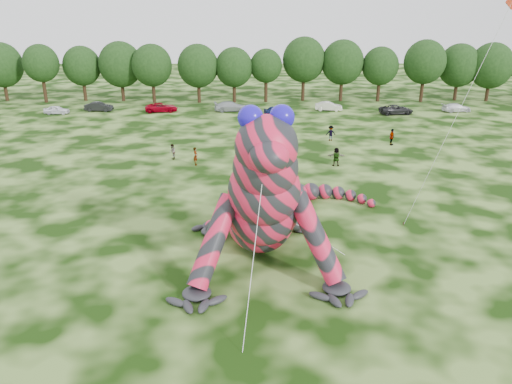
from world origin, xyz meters
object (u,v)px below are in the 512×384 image
object	(u,v)px
tree_6	(153,74)
tree_15	(490,72)
car_3	(231,106)
car_6	(396,110)
tree_10	(304,69)
car_4	(277,110)
tree_2	(3,72)
spectator_0	(196,156)
flying_kite	(504,19)
spectator_3	(392,137)
tree_7	(198,74)
spectator_5	(336,157)
tree_9	(266,76)
car_5	(329,106)
tree_13	(424,71)
car_7	(456,108)
car_0	(57,110)
car_1	(99,107)
tree_5	(121,71)
tree_4	(83,74)
inflatable_gecko	(259,170)
tree_8	(234,75)
tree_14	(458,72)
tree_3	(42,74)
spectator_1	(172,152)
tree_11	(342,71)
tree_12	(380,74)
spectator_2	(331,133)

from	to	relation	value
tree_6	tree_15	xyz separation A→B (m)	(56.03, 1.09, 0.07)
car_3	car_6	distance (m)	24.70
tree_10	car_4	world-z (taller)	tree_10
tree_2	spectator_0	size ratio (longest dim) A/B	5.29
flying_kite	car_3	xyz separation A→B (m)	(-17.40, 46.26, -13.43)
car_3	spectator_3	bearing A→B (deg)	-144.28
tree_7	spectator_0	distance (m)	35.92
spectator_5	tree_9	bearing A→B (deg)	-76.27
car_5	tree_13	bearing A→B (deg)	-57.70
car_7	car_0	bearing A→B (deg)	82.03
car_3	car_4	size ratio (longest dim) A/B	1.30
car_6	spectator_3	world-z (taller)	spectator_3
tree_7	car_1	bearing A→B (deg)	-152.72
car_4	car_6	bearing A→B (deg)	-99.87
tree_5	car_6	distance (m)	45.02
tree_4	tree_13	distance (m)	56.80
inflatable_gecko	spectator_5	size ratio (longest dim) A/B	10.94
tree_9	car_7	world-z (taller)	tree_9
tree_2	car_3	world-z (taller)	tree_2
inflatable_gecko	car_1	size ratio (longest dim) A/B	4.84
tree_7	tree_8	bearing A→B (deg)	1.78
tree_14	tree_13	bearing A→B (deg)	-165.85
car_3	tree_5	bearing A→B (deg)	55.67
tree_3	inflatable_gecko	bearing A→B (deg)	-56.94
tree_7	spectator_1	bearing A→B (deg)	-89.01
car_0	spectator_3	distance (m)	48.63
tree_11	car_1	xyz separation A→B (m)	(-38.42, -8.90, -4.34)
tree_5	spectator_0	xyz separation A→B (m)	(16.24, -37.21, -3.99)
tree_9	spectator_3	size ratio (longest dim) A/B	4.62
tree_9	tree_15	distance (m)	37.41
tree_12	car_7	size ratio (longest dim) A/B	2.06
car_3	car_6	xyz separation A→B (m)	(24.59, -2.40, -0.05)
tree_3	car_1	size ratio (longest dim) A/B	2.24
spectator_2	car_7	bearing A→B (deg)	-144.59
tree_3	spectator_5	distance (m)	56.22
car_1	spectator_2	bearing A→B (deg)	-116.99
flying_kite	tree_6	xyz separation A→B (m)	(-30.50, 53.86, -9.42)
tree_11	tree_13	distance (m)	13.39
car_0	car_1	bearing A→B (deg)	-68.80
tree_11	spectator_5	world-z (taller)	tree_11
spectator_0	tree_10	bearing A→B (deg)	-27.33
car_3	tree_10	bearing A→B (deg)	-59.06
tree_8	spectator_0	bearing A→B (deg)	-94.26
tree_2	car_1	world-z (taller)	tree_2
tree_2	spectator_2	bearing A→B (deg)	-28.58
tree_8	car_5	xyz separation A→B (m)	(14.71, -7.58, -3.79)
car_1	car_5	distance (m)	35.13
tree_7	spectator_2	world-z (taller)	tree_7
tree_2	car_7	world-z (taller)	tree_2
tree_11	car_6	size ratio (longest dim) A/B	2.03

